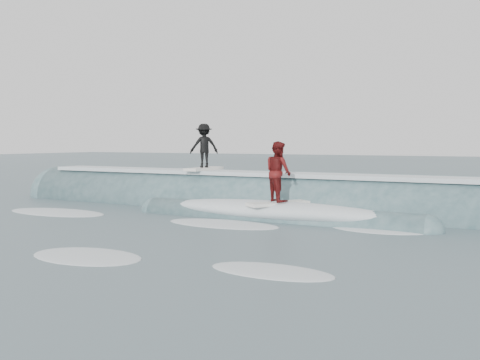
% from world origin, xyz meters
% --- Properties ---
extents(ground, '(160.00, 160.00, 0.00)m').
position_xyz_m(ground, '(0.00, 0.00, 0.00)').
color(ground, '#3D5458').
rests_on(ground, ground).
extents(breaking_wave, '(21.72, 4.05, 2.54)m').
position_xyz_m(breaking_wave, '(0.18, 3.49, 0.04)').
color(breaking_wave, '#395A60').
rests_on(breaking_wave, ground).
extents(surfer_black, '(1.19, 2.00, 1.74)m').
position_xyz_m(surfer_black, '(-2.06, 3.71, 2.18)').
color(surfer_black, white).
rests_on(surfer_black, ground).
extents(surfer_red, '(1.56, 1.97, 1.94)m').
position_xyz_m(surfer_red, '(1.96, 1.51, 1.41)').
color(surfer_red, white).
rests_on(surfer_red, ground).
extents(whitewater, '(13.66, 8.54, 0.10)m').
position_xyz_m(whitewater, '(0.13, -1.03, 0.00)').
color(whitewater, silver).
rests_on(whitewater, ground).
extents(far_swells, '(39.23, 8.65, 0.80)m').
position_xyz_m(far_swells, '(0.13, 17.65, 0.00)').
color(far_swells, '#395A60').
rests_on(far_swells, ground).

